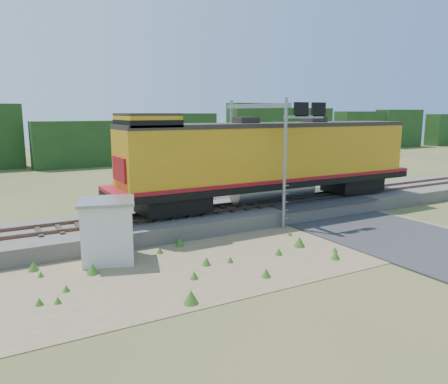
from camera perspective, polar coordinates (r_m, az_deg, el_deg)
ground at (r=19.85m, az=6.41°, el=-7.99°), size 140.00×140.00×0.00m
ballast at (r=24.65m, az=-1.75°, el=-3.31°), size 70.00×5.00×0.80m
rails at (r=24.54m, az=-1.76°, el=-2.22°), size 70.00×1.54×0.16m
dirt_shoulder at (r=19.20m, az=0.62°, el=-8.51°), size 26.00×8.00×0.03m
road at (r=24.91m, az=18.62°, el=-4.46°), size 7.00×66.00×0.86m
tree_line_north at (r=54.46m, az=-17.72°, el=6.58°), size 130.00×3.00×6.50m
weed_clumps at (r=18.21m, az=-2.89°, el=-9.66°), size 15.00×6.20×0.56m
locomotive at (r=26.20m, az=6.05°, el=4.43°), size 20.26×3.09×5.23m
shed at (r=19.05m, az=-14.91°, el=-4.85°), size 2.80×2.80×2.66m
signal_gantry at (r=25.14m, az=5.71°, el=8.08°), size 2.77×6.20×6.98m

